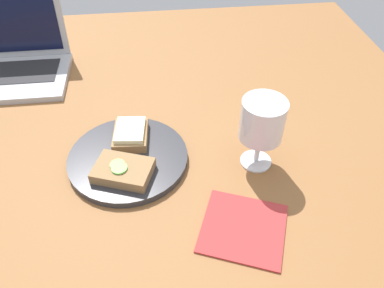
{
  "coord_description": "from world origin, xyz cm",
  "views": [
    {
      "loc": [
        1.31,
        -60.15,
        59.69
      ],
      "look_at": [
        7.72,
        -5.6,
        8.0
      ],
      "focal_mm": 35.0,
      "sensor_mm": 36.0,
      "label": 1
    }
  ],
  "objects_px": {
    "wine_glass": "(262,123)",
    "laptop": "(6,57)",
    "sandwich_with_cheese": "(131,134)",
    "plate": "(128,158)",
    "napkin": "(243,228)",
    "sandwich_with_cucumber": "(123,170)"
  },
  "relations": [
    {
      "from": "sandwich_with_cucumber",
      "to": "wine_glass",
      "type": "distance_m",
      "value": 0.29
    },
    {
      "from": "sandwich_with_cucumber",
      "to": "napkin",
      "type": "relative_size",
      "value": 0.9
    },
    {
      "from": "sandwich_with_cucumber",
      "to": "plate",
      "type": "bearing_deg",
      "value": 81.79
    },
    {
      "from": "napkin",
      "to": "wine_glass",
      "type": "bearing_deg",
      "value": 68.82
    },
    {
      "from": "sandwich_with_cheese",
      "to": "sandwich_with_cucumber",
      "type": "distance_m",
      "value": 0.11
    },
    {
      "from": "plate",
      "to": "napkin",
      "type": "relative_size",
      "value": 1.72
    },
    {
      "from": "sandwich_with_cheese",
      "to": "laptop",
      "type": "relative_size",
      "value": 0.31
    },
    {
      "from": "wine_glass",
      "to": "laptop",
      "type": "height_order",
      "value": "laptop"
    },
    {
      "from": "sandwich_with_cucumber",
      "to": "wine_glass",
      "type": "relative_size",
      "value": 0.84
    },
    {
      "from": "sandwich_with_cheese",
      "to": "wine_glass",
      "type": "relative_size",
      "value": 0.63
    },
    {
      "from": "sandwich_with_cheese",
      "to": "wine_glass",
      "type": "xyz_separation_m",
      "value": [
        0.26,
        -0.09,
        0.08
      ]
    },
    {
      "from": "wine_glass",
      "to": "plate",
      "type": "bearing_deg",
      "value": 172.71
    },
    {
      "from": "sandwich_with_cucumber",
      "to": "laptop",
      "type": "bearing_deg",
      "value": 126.08
    },
    {
      "from": "plate",
      "to": "laptop",
      "type": "height_order",
      "value": "laptop"
    },
    {
      "from": "laptop",
      "to": "napkin",
      "type": "distance_m",
      "value": 0.78
    },
    {
      "from": "sandwich_with_cheese",
      "to": "napkin",
      "type": "height_order",
      "value": "sandwich_with_cheese"
    },
    {
      "from": "sandwich_with_cucumber",
      "to": "wine_glass",
      "type": "bearing_deg",
      "value": 3.76
    },
    {
      "from": "laptop",
      "to": "napkin",
      "type": "xyz_separation_m",
      "value": [
        0.53,
        -0.57,
        -0.05
      ]
    },
    {
      "from": "plate",
      "to": "napkin",
      "type": "height_order",
      "value": "plate"
    },
    {
      "from": "plate",
      "to": "napkin",
      "type": "bearing_deg",
      "value": -43.55
    },
    {
      "from": "laptop",
      "to": "plate",
      "type": "bearing_deg",
      "value": -49.7
    },
    {
      "from": "plate",
      "to": "napkin",
      "type": "distance_m",
      "value": 0.28
    }
  ]
}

